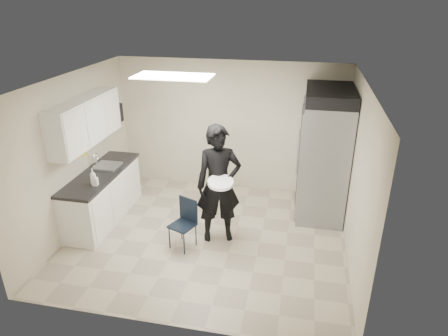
% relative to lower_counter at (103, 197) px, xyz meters
% --- Properties ---
extents(floor, '(4.50, 4.50, 0.00)m').
position_rel_lower_counter_xyz_m(floor, '(1.95, -0.20, -0.43)').
color(floor, tan).
rests_on(floor, ground).
extents(ceiling, '(4.50, 4.50, 0.00)m').
position_rel_lower_counter_xyz_m(ceiling, '(1.95, -0.20, 2.17)').
color(ceiling, white).
rests_on(ceiling, back_wall).
extents(back_wall, '(4.50, 0.00, 4.50)m').
position_rel_lower_counter_xyz_m(back_wall, '(1.95, 1.80, 0.87)').
color(back_wall, beige).
rests_on(back_wall, floor).
extents(left_wall, '(0.00, 4.00, 4.00)m').
position_rel_lower_counter_xyz_m(left_wall, '(-0.30, -0.20, 0.87)').
color(left_wall, beige).
rests_on(left_wall, floor).
extents(right_wall, '(0.00, 4.00, 4.00)m').
position_rel_lower_counter_xyz_m(right_wall, '(4.20, -0.20, 0.87)').
color(right_wall, beige).
rests_on(right_wall, floor).
extents(ceiling_panel, '(1.20, 0.60, 0.02)m').
position_rel_lower_counter_xyz_m(ceiling_panel, '(1.35, 0.20, 2.14)').
color(ceiling_panel, white).
rests_on(ceiling_panel, ceiling).
extents(lower_counter, '(0.60, 1.90, 0.86)m').
position_rel_lower_counter_xyz_m(lower_counter, '(0.00, 0.00, 0.00)').
color(lower_counter, silver).
rests_on(lower_counter, floor).
extents(countertop, '(0.64, 1.95, 0.05)m').
position_rel_lower_counter_xyz_m(countertop, '(0.00, 0.00, 0.46)').
color(countertop, black).
rests_on(countertop, lower_counter).
extents(sink, '(0.42, 0.40, 0.14)m').
position_rel_lower_counter_xyz_m(sink, '(0.02, 0.25, 0.44)').
color(sink, gray).
rests_on(sink, countertop).
extents(faucet, '(0.02, 0.02, 0.24)m').
position_rel_lower_counter_xyz_m(faucet, '(-0.18, 0.25, 0.59)').
color(faucet, silver).
rests_on(faucet, countertop).
extents(upper_cabinets, '(0.35, 1.80, 0.75)m').
position_rel_lower_counter_xyz_m(upper_cabinets, '(-0.13, 0.00, 1.40)').
color(upper_cabinets, silver).
rests_on(upper_cabinets, left_wall).
extents(towel_dispenser, '(0.22, 0.30, 0.35)m').
position_rel_lower_counter_xyz_m(towel_dispenser, '(-0.19, 1.15, 1.19)').
color(towel_dispenser, black).
rests_on(towel_dispenser, left_wall).
extents(notice_sticker_left, '(0.00, 0.12, 0.07)m').
position_rel_lower_counter_xyz_m(notice_sticker_left, '(-0.29, -0.10, 0.79)').
color(notice_sticker_left, yellow).
rests_on(notice_sticker_left, left_wall).
extents(notice_sticker_right, '(0.00, 0.12, 0.07)m').
position_rel_lower_counter_xyz_m(notice_sticker_right, '(-0.29, 0.10, 0.75)').
color(notice_sticker_right, yellow).
rests_on(notice_sticker_right, left_wall).
extents(commercial_fridge, '(0.80, 1.35, 2.10)m').
position_rel_lower_counter_xyz_m(commercial_fridge, '(3.78, 1.07, 0.62)').
color(commercial_fridge, gray).
rests_on(commercial_fridge, floor).
extents(fridge_compressor, '(0.80, 1.35, 0.20)m').
position_rel_lower_counter_xyz_m(fridge_compressor, '(3.78, 1.07, 1.77)').
color(fridge_compressor, black).
rests_on(fridge_compressor, commercial_fridge).
extents(folding_chair, '(0.46, 0.46, 0.79)m').
position_rel_lower_counter_xyz_m(folding_chair, '(1.64, -0.57, -0.04)').
color(folding_chair, black).
rests_on(folding_chair, floor).
extents(man_tuxedo, '(0.83, 0.68, 1.95)m').
position_rel_lower_counter_xyz_m(man_tuxedo, '(2.15, -0.19, 0.54)').
color(man_tuxedo, black).
rests_on(man_tuxedo, floor).
extents(bucket_lid, '(0.50, 0.50, 0.05)m').
position_rel_lower_counter_xyz_m(bucket_lid, '(2.23, -0.42, 0.71)').
color(bucket_lid, white).
rests_on(bucket_lid, man_tuxedo).
extents(soap_bottle_a, '(0.14, 0.14, 0.27)m').
position_rel_lower_counter_xyz_m(soap_bottle_a, '(0.14, -0.45, 0.61)').
color(soap_bottle_a, white).
rests_on(soap_bottle_a, countertop).
extents(soap_bottle_b, '(0.10, 0.10, 0.19)m').
position_rel_lower_counter_xyz_m(soap_bottle_b, '(0.18, -0.47, 0.58)').
color(soap_bottle_b, '#ADADB9').
rests_on(soap_bottle_b, countertop).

